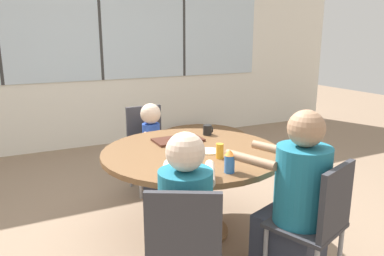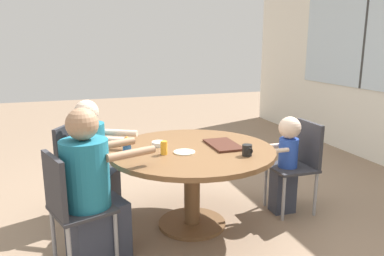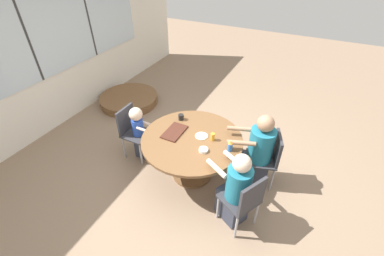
% 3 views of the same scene
% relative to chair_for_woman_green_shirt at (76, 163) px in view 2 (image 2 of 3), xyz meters
% --- Properties ---
extents(ground_plane, '(16.00, 16.00, 0.00)m').
position_rel_chair_for_woman_green_shirt_xyz_m(ground_plane, '(0.52, 0.95, -0.52)').
color(ground_plane, '#8C725B').
extents(dining_table, '(1.42, 1.42, 0.71)m').
position_rel_chair_for_woman_green_shirt_xyz_m(dining_table, '(0.52, 0.95, 0.06)').
color(dining_table, brown).
rests_on(dining_table, ground_plane).
extents(chair_for_woman_green_shirt, '(0.54, 0.54, 0.87)m').
position_rel_chair_for_woman_green_shirt_xyz_m(chair_for_woman_green_shirt, '(0.00, 0.00, 0.00)').
color(chair_for_woman_green_shirt, '#333338').
rests_on(chair_for_woman_green_shirt, ground_plane).
extents(chair_for_man_blue_shirt, '(0.51, 0.51, 0.87)m').
position_rel_chair_for_woman_green_shirt_xyz_m(chair_for_man_blue_shirt, '(0.88, -0.07, 0.00)').
color(chair_for_man_blue_shirt, '#333338').
rests_on(chair_for_man_blue_shirt, ground_plane).
extents(chair_for_toddler, '(0.40, 0.40, 0.87)m').
position_rel_chair_for_woman_green_shirt_xyz_m(chair_for_toddler, '(0.53, 2.03, 0.00)').
color(chair_for_toddler, '#333338').
rests_on(chair_for_toddler, ground_plane).
extents(person_woman_green_shirt, '(0.52, 0.61, 1.11)m').
position_rel_chair_for_woman_green_shirt_xyz_m(person_woman_green_shirt, '(0.08, 0.15, -0.02)').
color(person_woman_green_shirt, '#333847').
rests_on(person_woman_green_shirt, ground_plane).
extents(person_man_blue_shirt, '(0.52, 0.69, 1.17)m').
position_rel_chair_for_woman_green_shirt_xyz_m(person_man_blue_shirt, '(0.82, 0.09, 0.00)').
color(person_man_blue_shirt, '#333847').
rests_on(person_man_blue_shirt, ground_plane).
extents(person_toddler, '(0.21, 0.35, 0.93)m').
position_rel_chair_for_woman_green_shirt_xyz_m(person_toddler, '(0.52, 1.88, -0.04)').
color(person_toddler, '#333847').
rests_on(person_toddler, ground_plane).
extents(food_tray_dark, '(0.41, 0.24, 0.02)m').
position_rel_chair_for_woman_green_shirt_xyz_m(food_tray_dark, '(0.53, 1.24, 0.20)').
color(food_tray_dark, '#472319').
rests_on(food_tray_dark, dining_table).
extents(coffee_mug, '(0.09, 0.08, 0.09)m').
position_rel_chair_for_woman_green_shirt_xyz_m(coffee_mug, '(0.85, 1.31, 0.24)').
color(coffee_mug, black).
rests_on(coffee_mug, dining_table).
extents(sippy_cup, '(0.07, 0.07, 0.16)m').
position_rel_chair_for_woman_green_shirt_xyz_m(sippy_cup, '(0.52, 0.40, 0.27)').
color(sippy_cup, blue).
rests_on(sippy_cup, dining_table).
extents(juice_glass, '(0.06, 0.06, 0.11)m').
position_rel_chair_for_woman_green_shirt_xyz_m(juice_glass, '(0.61, 0.68, 0.25)').
color(juice_glass, gold).
rests_on(juice_glass, dining_table).
extents(bowl_white_shallow, '(0.12, 0.12, 0.04)m').
position_rel_chair_for_woman_green_shirt_xyz_m(bowl_white_shallow, '(0.35, 0.70, 0.21)').
color(bowl_white_shallow, white).
rests_on(bowl_white_shallow, dining_table).
extents(plate_tortillas, '(0.18, 0.18, 0.01)m').
position_rel_chair_for_woman_green_shirt_xyz_m(plate_tortillas, '(0.62, 0.85, 0.20)').
color(plate_tortillas, beige).
rests_on(plate_tortillas, dining_table).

